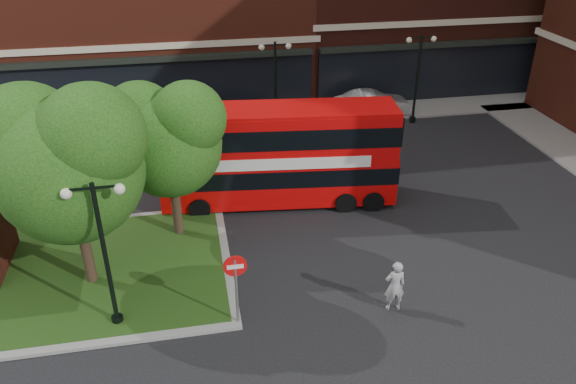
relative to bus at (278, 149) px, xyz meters
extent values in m
plane|color=black|center=(-0.81, -6.93, -2.45)|extent=(120.00, 120.00, 0.00)
cube|color=slate|center=(-0.81, 9.57, -2.39)|extent=(44.00, 3.00, 0.12)
cube|color=gray|center=(-8.81, -3.93, -2.39)|extent=(12.60, 7.60, 0.12)
cube|color=#19380F|center=(-8.81, -3.93, -2.37)|extent=(12.00, 7.00, 0.15)
cylinder|color=#2D2116|center=(-7.31, -4.43, -0.49)|extent=(0.36, 0.36, 3.92)
sphere|color=#124411|center=(-7.31, -4.43, 1.89)|extent=(4.60, 4.60, 4.60)
sphere|color=#124411|center=(-8.46, -3.74, 2.80)|extent=(3.45, 3.45, 3.45)
sphere|color=#124411|center=(-6.39, -4.89, 3.15)|extent=(3.22, 3.22, 3.22)
cylinder|color=#2D2116|center=(-4.31, -1.93, -0.71)|extent=(0.36, 0.36, 3.47)
sphere|color=#124411|center=(-4.31, -1.93, 1.40)|extent=(3.80, 3.80, 3.80)
sphere|color=#124411|center=(-5.26, -1.36, 2.20)|extent=(2.85, 2.85, 2.85)
sphere|color=#124411|center=(-3.55, -2.31, 2.51)|extent=(2.66, 2.66, 2.66)
cylinder|color=black|center=(-6.31, -6.73, 0.05)|extent=(0.14, 0.14, 5.00)
cylinder|color=black|center=(-6.31, -6.73, -2.30)|extent=(0.36, 0.36, 0.30)
cube|color=black|center=(-6.31, -6.73, 2.40)|extent=(1.40, 0.06, 0.06)
sphere|color=#F2EACC|center=(-7.01, -6.73, 2.30)|extent=(0.32, 0.32, 0.32)
sphere|color=#F2EACC|center=(-5.61, -6.73, 2.30)|extent=(0.32, 0.32, 0.32)
cylinder|color=black|center=(1.19, 7.57, 0.05)|extent=(0.14, 0.14, 5.00)
cylinder|color=black|center=(1.19, 7.57, -2.30)|extent=(0.36, 0.36, 0.30)
cube|color=black|center=(1.19, 7.57, 2.40)|extent=(1.40, 0.06, 0.06)
sphere|color=#F2EACC|center=(0.49, 7.57, 2.30)|extent=(0.32, 0.32, 0.32)
sphere|color=#F2EACC|center=(1.89, 7.57, 2.30)|extent=(0.32, 0.32, 0.32)
cylinder|color=black|center=(9.19, 7.57, 0.05)|extent=(0.14, 0.14, 5.00)
cylinder|color=black|center=(9.19, 7.57, -2.30)|extent=(0.36, 0.36, 0.30)
cube|color=black|center=(9.19, 7.57, 2.40)|extent=(1.40, 0.06, 0.06)
sphere|color=#F2EACC|center=(8.49, 7.57, 2.30)|extent=(0.32, 0.32, 0.32)
sphere|color=#F2EACC|center=(9.89, 7.57, 2.30)|extent=(0.32, 0.32, 0.32)
cube|color=red|center=(0.00, 0.00, -1.12)|extent=(9.95, 3.29, 1.86)
cube|color=red|center=(0.00, 0.00, 0.75)|extent=(9.86, 3.26, 1.86)
cube|color=black|center=(0.00, 0.00, 0.84)|extent=(9.95, 3.29, 0.84)
cube|color=silver|center=(-0.13, -1.13, -0.14)|extent=(7.29, 0.85, 0.49)
imported|color=#99999B|center=(2.39, -7.65, -1.53)|extent=(0.69, 0.47, 1.83)
imported|color=#A0A1A7|center=(-0.99, 8.72, -1.66)|extent=(4.71, 2.08, 1.58)
imported|color=silver|center=(7.25, 9.07, -1.72)|extent=(4.46, 1.68, 1.45)
cylinder|color=slate|center=(-2.61, -7.43, -1.22)|extent=(0.09, 0.09, 2.45)
cylinder|color=red|center=(-2.61, -7.43, -0.22)|extent=(0.71, 0.06, 0.71)
cube|color=white|center=(-2.61, -7.43, -0.22)|extent=(0.50, 0.05, 0.13)
camera|label=1|loc=(-3.62, -20.90, 9.67)|focal=35.00mm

